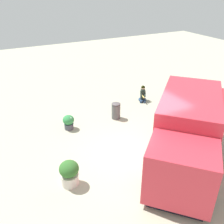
# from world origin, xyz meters

# --- Properties ---
(ground_plane) EXTENTS (40.00, 40.00, 0.00)m
(ground_plane) POSITION_xyz_m (0.00, 0.00, 0.00)
(ground_plane) COLOR #B1B096
(food_truck) EXTENTS (4.98, 5.09, 2.37)m
(food_truck) POSITION_xyz_m (-1.01, -1.32, 1.14)
(food_truck) COLOR #D63242
(food_truck) RESTS_ON ground_plane
(person_customer) EXTENTS (0.79, 0.64, 0.88)m
(person_customer) POSITION_xyz_m (4.04, -2.89, 0.34)
(person_customer) COLOR navy
(person_customer) RESTS_ON ground_plane
(planter_flowering_near) EXTENTS (0.63, 0.63, 0.90)m
(planter_flowering_near) POSITION_xyz_m (-0.29, 2.78, 0.47)
(planter_flowering_near) COLOR beige
(planter_flowering_near) RESTS_ON ground_plane
(planter_flowering_far) EXTENTS (0.50, 0.50, 0.67)m
(planter_flowering_far) POSITION_xyz_m (3.04, 1.70, 0.36)
(planter_flowering_far) COLOR #4D505A
(planter_flowering_far) RESTS_ON ground_plane
(trash_bin) EXTENTS (0.42, 0.42, 0.82)m
(trash_bin) POSITION_xyz_m (2.94, -0.63, 0.41)
(trash_bin) COLOR #535656
(trash_bin) RESTS_ON ground_plane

